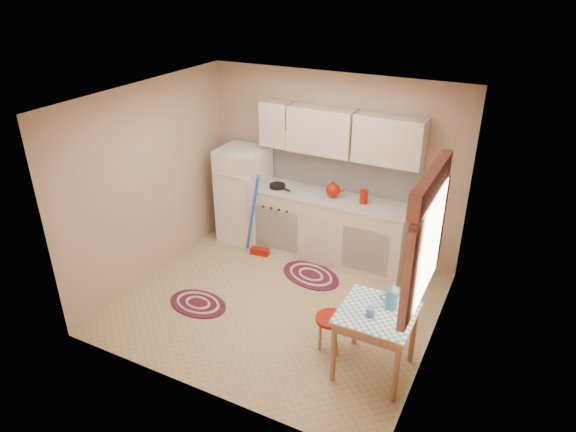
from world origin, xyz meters
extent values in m
plane|color=tan|center=(0.00, 0.00, 0.00)|extent=(3.60, 3.60, 0.00)
cube|color=silver|center=(0.00, 0.00, 2.50)|extent=(3.60, 3.20, 0.04)
cube|color=tan|center=(0.00, 1.60, 1.25)|extent=(3.60, 0.04, 2.50)
cube|color=tan|center=(0.00, -1.60, 1.25)|extent=(3.60, 0.04, 2.50)
cube|color=tan|center=(-1.80, 0.00, 1.25)|extent=(0.04, 3.20, 2.50)
cube|color=tan|center=(1.80, 0.00, 1.25)|extent=(0.04, 3.20, 2.50)
cube|color=silver|center=(0.12, 1.59, 1.20)|extent=(2.25, 0.03, 0.55)
cube|color=beige|center=(0.12, 1.44, 1.77)|extent=(2.25, 0.33, 0.60)
cube|color=white|center=(1.78, -0.55, 1.55)|extent=(0.04, 0.85, 0.95)
cube|color=white|center=(-1.23, 1.25, 0.70)|extent=(0.65, 0.60, 1.40)
cube|color=beige|center=(0.05, 1.30, 0.44)|extent=(2.25, 0.60, 0.88)
cube|color=#B1AEA8|center=(0.05, 1.30, 0.90)|extent=(2.27, 0.62, 0.04)
cylinder|color=black|center=(-0.68, 1.25, 0.94)|extent=(0.28, 0.28, 0.05)
cylinder|color=#981305|center=(0.56, 1.30, 1.00)|extent=(0.11, 0.11, 0.16)
cube|color=tan|center=(1.38, -0.59, 0.36)|extent=(0.72, 0.72, 0.72)
cylinder|color=#981305|center=(0.88, -0.49, 0.21)|extent=(0.38, 0.38, 0.42)
cylinder|color=#2E678F|center=(1.34, -0.69, 0.77)|extent=(0.09, 0.09, 0.10)
camera|label=1|loc=(2.42, -4.53, 3.72)|focal=32.00mm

